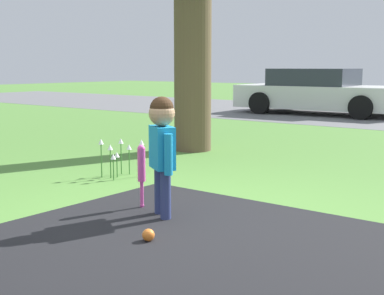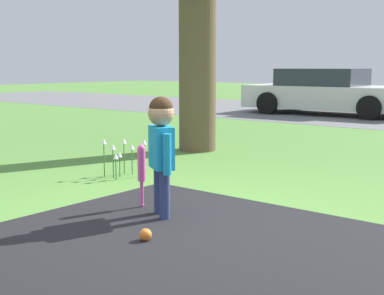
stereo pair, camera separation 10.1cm
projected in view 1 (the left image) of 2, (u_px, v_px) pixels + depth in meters
ground_plane at (180, 224)px, 4.27m from camera, size 60.00×60.00×0.00m
child at (162, 139)px, 4.39m from camera, size 0.36×0.28×1.01m
baseball_bat at (141, 167)px, 4.71m from camera, size 0.07×0.07×0.57m
sports_ball at (148, 235)px, 3.84m from camera, size 0.09×0.09×0.09m
parked_car at (319, 92)px, 13.97m from camera, size 4.38×2.18×1.18m
flower_bed at (119, 150)px, 6.04m from camera, size 0.38×0.41×0.44m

